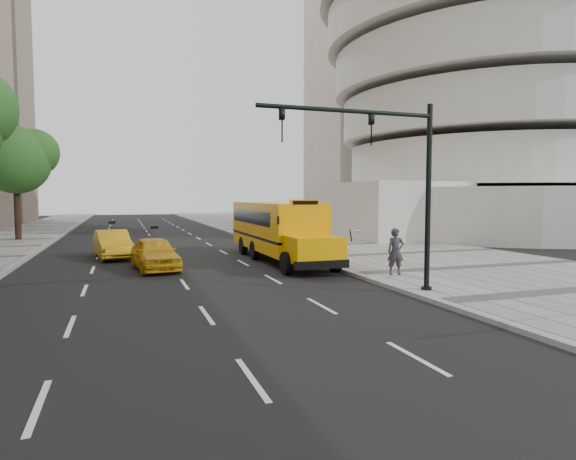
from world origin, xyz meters
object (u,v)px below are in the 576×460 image
object	(u,v)px
school_bus	(277,226)
traffic_signal	(392,173)
taxi_near	(155,253)
pedestrian	(396,252)
taxi_far	(113,244)
tree_c	(17,159)

from	to	relation	value
school_bus	traffic_signal	bearing A→B (deg)	-86.14
taxi_near	pedestrian	xyz separation A→B (m)	(9.08, -5.61, 0.35)
taxi_far	taxi_near	bearing A→B (deg)	-77.84
taxi_far	pedestrian	xyz separation A→B (m)	(10.97, -10.68, 0.35)
pedestrian	taxi_far	bearing A→B (deg)	149.25
tree_c	traffic_signal	distance (m)	30.67
taxi_far	traffic_signal	world-z (taller)	traffic_signal
school_bus	taxi_near	bearing A→B (deg)	-166.05
tree_c	taxi_near	distance (m)	20.34
tree_c	school_bus	xyz separation A→B (m)	(14.91, -16.09, -4.29)
pedestrian	traffic_signal	distance (m)	4.76
school_bus	traffic_signal	xyz separation A→B (m)	(0.69, -10.25, 2.33)
tree_c	taxi_near	size ratio (longest dim) A/B	1.94
school_bus	tree_c	bearing A→B (deg)	132.81
tree_c	pedestrian	world-z (taller)	tree_c
school_bus	taxi_near	world-z (taller)	school_bus
tree_c	traffic_signal	world-z (taller)	tree_c
school_bus	taxi_far	world-z (taller)	school_bus
school_bus	taxi_far	xyz separation A→B (m)	(-8.20, 3.50, -1.02)
tree_c	pedestrian	size ratio (longest dim) A/B	4.48
school_bus	pedestrian	world-z (taller)	school_bus
school_bus	taxi_far	distance (m)	8.97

